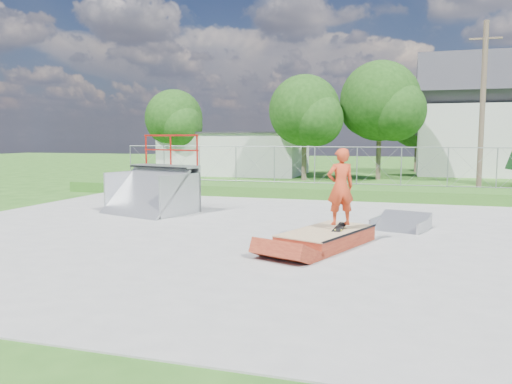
# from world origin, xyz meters

# --- Properties ---
(ground) EXTENTS (120.00, 120.00, 0.00)m
(ground) POSITION_xyz_m (0.00, 0.00, 0.00)
(ground) COLOR #275518
(ground) RESTS_ON ground
(concrete_pad) EXTENTS (20.00, 16.00, 0.04)m
(concrete_pad) POSITION_xyz_m (0.00, 0.00, 0.02)
(concrete_pad) COLOR gray
(concrete_pad) RESTS_ON ground
(grass_berm) EXTENTS (24.00, 3.00, 0.50)m
(grass_berm) POSITION_xyz_m (0.00, 9.50, 0.25)
(grass_berm) COLOR #275518
(grass_berm) RESTS_ON ground
(grind_box) EXTENTS (2.28, 3.13, 0.42)m
(grind_box) POSITION_xyz_m (2.33, -0.94, 0.21)
(grind_box) COLOR maroon
(grind_box) RESTS_ON concrete_pad
(quarter_pipe) EXTENTS (3.42, 3.13, 2.83)m
(quarter_pipe) POSITION_xyz_m (-4.61, 2.66, 1.41)
(quarter_pipe) COLOR #AAADB2
(quarter_pipe) RESTS_ON concrete_pad
(flat_bank_ramp) EXTENTS (1.82, 1.88, 0.44)m
(flat_bank_ramp) POSITION_xyz_m (4.09, 1.95, 0.22)
(flat_bank_ramp) COLOR #AAADB2
(flat_bank_ramp) RESTS_ON concrete_pad
(skateboard) EXTENTS (0.34, 0.82, 0.13)m
(skateboard) POSITION_xyz_m (2.63, -0.74, 0.46)
(skateboard) COLOR black
(skateboard) RESTS_ON grind_box
(skater) EXTENTS (0.84, 0.74, 1.93)m
(skater) POSITION_xyz_m (2.63, -0.74, 1.43)
(skater) COLOR red
(skater) RESTS_ON grind_box
(concrete_stairs) EXTENTS (1.50, 1.60, 0.80)m
(concrete_stairs) POSITION_xyz_m (-8.50, 8.70, 0.40)
(concrete_stairs) COLOR gray
(concrete_stairs) RESTS_ON ground
(chain_link_fence) EXTENTS (20.00, 0.06, 1.80)m
(chain_link_fence) POSITION_xyz_m (0.00, 10.50, 1.40)
(chain_link_fence) COLOR gray
(chain_link_fence) RESTS_ON grass_berm
(utility_building_flat) EXTENTS (10.00, 6.00, 3.00)m
(utility_building_flat) POSITION_xyz_m (-8.00, 22.00, 1.50)
(utility_building_flat) COLOR beige
(utility_building_flat) RESTS_ON ground
(gable_house) EXTENTS (8.40, 6.08, 8.94)m
(gable_house) POSITION_xyz_m (9.00, 26.00, 3.84)
(gable_house) COLOR beige
(gable_house) RESTS_ON ground
(utility_pole) EXTENTS (0.24, 0.24, 8.00)m
(utility_pole) POSITION_xyz_m (7.50, 12.00, 4.00)
(utility_pole) COLOR brown
(utility_pole) RESTS_ON ground
(tree_left_near) EXTENTS (4.76, 4.48, 6.65)m
(tree_left_near) POSITION_xyz_m (-1.75, 17.83, 4.24)
(tree_left_near) COLOR brown
(tree_left_near) RESTS_ON ground
(tree_center) EXTENTS (5.44, 5.12, 7.60)m
(tree_center) POSITION_xyz_m (2.78, 19.81, 4.85)
(tree_center) COLOR brown
(tree_center) RESTS_ON ground
(tree_left_far) EXTENTS (4.42, 4.16, 6.18)m
(tree_left_far) POSITION_xyz_m (-11.77, 19.85, 3.94)
(tree_left_far) COLOR brown
(tree_left_far) RESTS_ON ground
(tree_back_mid) EXTENTS (4.08, 3.84, 5.70)m
(tree_back_mid) POSITION_xyz_m (5.21, 27.86, 3.63)
(tree_back_mid) COLOR brown
(tree_back_mid) RESTS_ON ground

